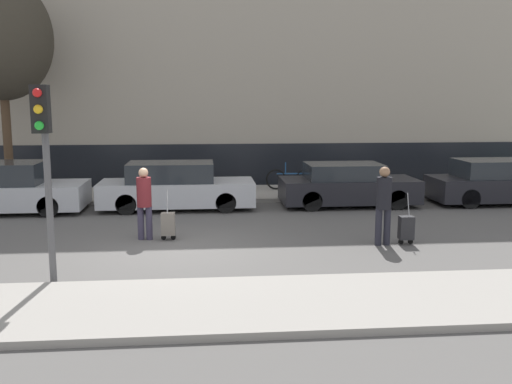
% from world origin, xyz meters
% --- Properties ---
extents(ground_plane, '(80.00, 80.00, 0.00)m').
position_xyz_m(ground_plane, '(0.00, 0.00, 0.00)').
color(ground_plane, '#565451').
extents(sidewalk_near, '(28.00, 2.50, 0.12)m').
position_xyz_m(sidewalk_near, '(0.00, -3.75, 0.06)').
color(sidewalk_near, gray).
rests_on(sidewalk_near, ground_plane).
extents(sidewalk_far, '(28.00, 3.00, 0.12)m').
position_xyz_m(sidewalk_far, '(0.00, 7.00, 0.06)').
color(sidewalk_far, gray).
rests_on(sidewalk_far, ground_plane).
extents(building_facade, '(28.00, 2.42, 12.00)m').
position_xyz_m(building_facade, '(0.00, 10.38, 5.98)').
color(building_facade, '#A89E8C').
rests_on(building_facade, ground_plane).
extents(parked_car_0, '(4.53, 1.88, 1.47)m').
position_xyz_m(parked_car_0, '(-5.22, 4.63, 0.68)').
color(parked_car_0, '#B7BABF').
rests_on(parked_car_0, ground_plane).
extents(parked_car_1, '(4.58, 1.72, 1.41)m').
position_xyz_m(parked_car_1, '(-0.27, 4.70, 0.66)').
color(parked_car_1, '#B7BABF').
rests_on(parked_car_1, ground_plane).
extents(parked_car_2, '(4.17, 1.78, 1.31)m').
position_xyz_m(parked_car_2, '(4.98, 4.74, 0.62)').
color(parked_car_2, black).
rests_on(parked_car_2, ground_plane).
extents(parked_car_3, '(4.34, 1.75, 1.39)m').
position_xyz_m(parked_car_3, '(9.85, 4.70, 0.65)').
color(parked_car_3, black).
rests_on(parked_car_3, ground_plane).
extents(pedestrian_left, '(0.35, 0.34, 1.70)m').
position_xyz_m(pedestrian_left, '(-0.82, 0.93, 0.96)').
color(pedestrian_left, '#383347').
rests_on(pedestrian_left, ground_plane).
extents(trolley_left, '(0.34, 0.29, 1.18)m').
position_xyz_m(trolley_left, '(-0.27, 0.84, 0.38)').
color(trolley_left, slate).
rests_on(trolley_left, ground_plane).
extents(pedestrian_right, '(0.35, 0.34, 1.78)m').
position_xyz_m(pedestrian_right, '(4.57, -0.09, 1.02)').
color(pedestrian_right, '#23232D').
rests_on(pedestrian_right, ground_plane).
extents(trolley_right, '(0.34, 0.29, 1.19)m').
position_xyz_m(trolley_right, '(5.12, -0.08, 0.38)').
color(trolley_right, '#262628').
rests_on(trolley_right, ground_plane).
extents(traffic_light, '(0.28, 0.47, 3.50)m').
position_xyz_m(traffic_light, '(-2.12, -2.36, 2.50)').
color(traffic_light, '#515154').
rests_on(traffic_light, ground_plane).
extents(parked_bicycle, '(1.77, 0.06, 0.96)m').
position_xyz_m(parked_bicycle, '(3.62, 7.37, 0.49)').
color(parked_bicycle, black).
rests_on(parked_bicycle, sidewalk_far).
extents(bare_tree_near_crossing, '(3.23, 3.23, 7.05)m').
position_xyz_m(bare_tree_near_crossing, '(-5.79, 6.97, 5.17)').
color(bare_tree_near_crossing, '#4C3826').
rests_on(bare_tree_near_crossing, sidewalk_far).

